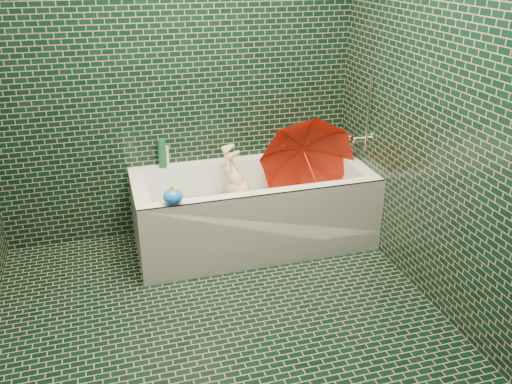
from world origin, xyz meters
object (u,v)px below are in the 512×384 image
object	(u,v)px
bathtub	(254,217)
child	(244,203)
rubber_duck	(308,146)
bath_toy	(173,196)
umbrella	(311,169)

from	to	relation	value
bathtub	child	bearing A→B (deg)	133.53
rubber_duck	bath_toy	distance (m)	1.36
umbrella	rubber_duck	size ratio (longest dim) A/B	6.32
bathtub	rubber_duck	distance (m)	0.76
umbrella	child	bearing A→B (deg)	-176.49
child	umbrella	bearing A→B (deg)	85.93
bathtub	child	xyz separation A→B (m)	(-0.06, 0.06, 0.10)
bathtub	umbrella	xyz separation A→B (m)	(0.43, -0.01, 0.34)
child	bath_toy	xyz separation A→B (m)	(-0.56, -0.38, 0.29)
child	rubber_duck	size ratio (longest dim) A/B	8.01
bath_toy	rubber_duck	bearing A→B (deg)	43.09
child	umbrella	world-z (taller)	umbrella
bathtub	umbrella	size ratio (longest dim) A/B	2.49
rubber_duck	bath_toy	world-z (taller)	bath_toy
bathtub	child	distance (m)	0.13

